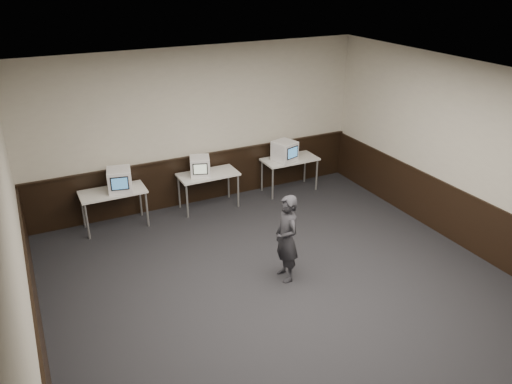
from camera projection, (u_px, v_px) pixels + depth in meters
floor at (298, 304)px, 7.41m from camera, size 8.00×8.00×0.00m
ceiling at (308, 90)px, 6.07m from camera, size 8.00×8.00×0.00m
back_wall at (199, 128)px, 10.00m from camera, size 7.00×0.00×7.00m
left_wall at (22, 272)px, 5.33m from camera, size 0.00×8.00×8.00m
right_wall at (486, 165)px, 8.15m from camera, size 0.00×8.00×8.00m
wainscot_back at (202, 178)px, 10.44m from camera, size 6.98×0.04×1.00m
wainscot_left at (42, 351)px, 5.80m from camera, size 0.04×7.98×1.00m
wainscot_right at (473, 224)px, 8.61m from camera, size 0.04×7.98×1.00m
wainscot_rail at (201, 155)px, 10.21m from camera, size 6.98×0.06×0.04m
desk_left at (113, 194)px, 9.29m from camera, size 1.20×0.60×0.75m
desk_center at (208, 177)px, 10.06m from camera, size 1.20×0.60×0.75m
desk_right at (290, 162)px, 10.82m from camera, size 1.20×0.60×0.75m
emac_left at (120, 180)px, 9.19m from camera, size 0.51×0.53×0.43m
emac_center at (200, 166)px, 9.87m from camera, size 0.49×0.50×0.38m
emac_right at (285, 151)px, 10.61m from camera, size 0.54×0.55×0.43m
person at (287, 239)px, 7.74m from camera, size 0.37×0.54×1.44m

